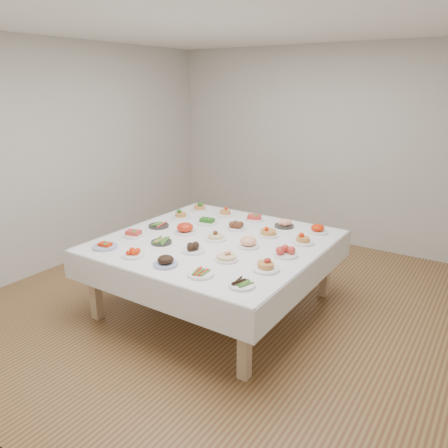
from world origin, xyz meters
The scene contains 27 objects.
room_envelope centered at (0.00, 0.00, 1.83)m, with size 5.02×5.02×2.81m.
display_table centered at (-0.15, -0.14, 0.68)m, with size 2.11×2.11×0.75m.
dish_0 centered at (-0.92, -0.92, 0.79)m, with size 0.23×0.23×0.09m.
dish_1 centered at (-0.53, -0.93, 0.78)m, with size 0.20×0.20×0.08m.
dish_2 centered at (-0.14, -0.93, 0.80)m, with size 0.21×0.21×0.11m.
dish_3 centered at (0.24, -0.93, 0.77)m, with size 0.22×0.22×0.05m.
dish_4 centered at (0.63, -0.91, 0.77)m, with size 0.21×0.21×0.05m.
dish_5 centered at (-0.92, -0.53, 0.79)m, with size 0.20×0.20×0.09m.
dish_6 centered at (-0.54, -0.53, 0.77)m, with size 0.21×0.20×0.05m.
dish_7 centered at (-0.14, -0.53, 0.79)m, with size 0.23×0.23×0.10m.
dish_8 centered at (0.24, -0.54, 0.81)m, with size 0.21×0.21×0.12m.
dish_9 centered at (0.63, -0.53, 0.80)m, with size 0.24×0.24×0.12m.
dish_10 centered at (-0.92, -0.15, 0.77)m, with size 0.22×0.22×0.05m.
dish_11 centered at (-0.54, -0.15, 0.81)m, with size 0.24×0.24×0.13m.
dish_12 centered at (-0.15, -0.14, 0.80)m, with size 0.22×0.22×0.12m.
dish_13 centered at (0.23, -0.14, 0.80)m, with size 0.21×0.21×0.11m.
dish_14 centered at (0.63, -0.14, 0.80)m, with size 0.23×0.23×0.11m.
dish_15 centered at (-0.92, 0.25, 0.80)m, with size 0.22×0.22×0.12m.
dish_16 centered at (-0.53, 0.24, 0.79)m, with size 0.23×0.23×0.09m.
dish_17 centered at (-0.15, 0.25, 0.79)m, with size 0.20×0.20×0.10m.
dish_18 centered at (0.24, 0.25, 0.82)m, with size 0.22×0.21×0.14m.
dish_19 centered at (0.63, 0.25, 0.80)m, with size 0.21×0.21×0.12m.
dish_20 centered at (-0.93, 0.63, 0.80)m, with size 0.20×0.20×0.12m.
dish_21 centered at (-0.54, 0.63, 0.80)m, with size 0.23×0.23×0.12m.
dish_22 centered at (-0.15, 0.64, 0.79)m, with size 0.21×0.21×0.09m.
dish_23 centered at (0.25, 0.62, 0.80)m, with size 0.21×0.21×0.10m.
dish_24 centered at (0.63, 0.64, 0.80)m, with size 0.22×0.22×0.12m.
Camera 1 is at (2.23, -3.59, 2.27)m, focal length 35.00 mm.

